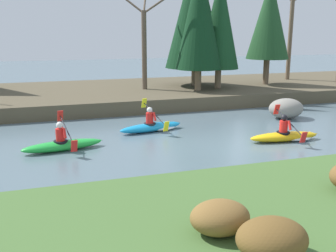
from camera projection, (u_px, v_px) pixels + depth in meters
name	position (u px, v px, depth m)	size (l,w,h in m)	color
ground_plane	(228.00, 145.00, 13.99)	(90.00, 90.00, 0.00)	slate
riverbank_far	(151.00, 93.00, 23.57)	(44.00, 9.08, 0.70)	brown
conifer_tree_mid_left	(199.00, 15.00, 21.23)	(2.56, 2.56, 7.06)	#7A664C
conifer_tree_centre	(195.00, 9.00, 23.06)	(3.56, 3.56, 7.93)	#7A664C
conifer_tree_mid_right	(220.00, 20.00, 22.13)	(2.32, 2.32, 6.59)	#7A664C
conifer_tree_right	(269.00, 18.00, 23.74)	(2.60, 2.60, 6.48)	brown
bare_tree_mid_upstream	(144.00, 41.00, 22.04)	(3.21, 3.18, 5.80)	brown
bare_tree_mid_downstream	(290.00, 30.00, 26.46)	(3.89, 3.84, 7.09)	brown
shrub_clump_nearest	(220.00, 217.00, 6.41)	(1.01, 0.84, 0.55)	brown
shrub_clump_second	(272.00, 239.00, 5.71)	(1.09, 0.91, 0.59)	brown
kayaker_lead	(287.00, 136.00, 14.49)	(2.79, 2.07, 1.20)	yellow
kayaker_middle	(153.00, 126.00, 15.92)	(2.79, 2.06, 1.20)	#1993D6
kayaker_trailing	(63.00, 144.00, 13.33)	(2.80, 2.07, 1.20)	green
boulder_midstream	(286.00, 108.00, 18.17)	(1.65, 1.29, 0.93)	gray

